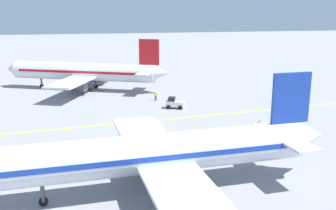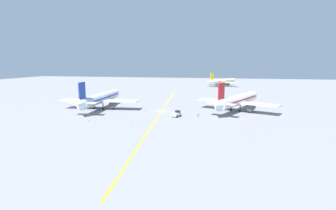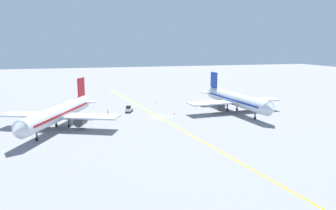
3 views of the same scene
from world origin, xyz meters
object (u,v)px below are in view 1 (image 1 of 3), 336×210
at_px(traffic_cone_near_nose, 259,121).
at_px(traffic_cone_mid_apron, 147,130).
at_px(traffic_cone_by_wingtip, 313,150).
at_px(baggage_tug_white, 174,103).
at_px(traffic_cone_far_edge, 134,91).
at_px(airplane_at_gate, 156,154).
at_px(airplane_adjacent_stand, 85,72).
at_px(ground_crew_worker, 156,96).

bearing_deg(traffic_cone_near_nose, traffic_cone_mid_apron, 93.07).
relative_size(traffic_cone_near_nose, traffic_cone_by_wingtip, 1.00).
height_order(baggage_tug_white, traffic_cone_far_edge, baggage_tug_white).
distance_m(airplane_at_gate, traffic_cone_mid_apron, 18.32).
distance_m(airplane_adjacent_stand, ground_crew_worker, 17.76).
height_order(baggage_tug_white, traffic_cone_by_wingtip, baggage_tug_white).
relative_size(baggage_tug_white, ground_crew_worker, 1.99).
xyz_separation_m(traffic_cone_near_nose, traffic_cone_mid_apron, (-0.91, 16.90, 0.00)).
bearing_deg(airplane_at_gate, ground_crew_worker, -9.91).
bearing_deg(traffic_cone_near_nose, airplane_adjacent_stand, 40.26).
distance_m(airplane_at_gate, traffic_cone_near_nose, 26.84).
relative_size(airplane_adjacent_stand, traffic_cone_mid_apron, 61.30).
xyz_separation_m(airplane_at_gate, traffic_cone_mid_apron, (17.89, -1.96, -3.43)).
bearing_deg(traffic_cone_by_wingtip, airplane_adjacent_stand, 31.67).
bearing_deg(baggage_tug_white, traffic_cone_near_nose, -136.18).
distance_m(baggage_tug_white, traffic_cone_far_edge, 14.92).
xyz_separation_m(baggage_tug_white, traffic_cone_mid_apron, (-11.79, 6.45, -0.63)).
bearing_deg(traffic_cone_mid_apron, airplane_adjacent_stand, 14.93).
relative_size(ground_crew_worker, traffic_cone_by_wingtip, 3.05).
height_order(ground_crew_worker, traffic_cone_far_edge, ground_crew_worker).
height_order(airplane_at_gate, traffic_cone_mid_apron, airplane_at_gate).
height_order(airplane_adjacent_stand, traffic_cone_far_edge, airplane_adjacent_stand).
bearing_deg(airplane_at_gate, traffic_cone_far_edge, -4.30).
bearing_deg(baggage_tug_white, traffic_cone_by_wingtip, -154.03).
distance_m(baggage_tug_white, traffic_cone_by_wingtip, 26.26).
bearing_deg(airplane_at_gate, airplane_adjacent_stand, 7.26).
relative_size(traffic_cone_mid_apron, traffic_cone_far_edge, 1.00).
height_order(traffic_cone_near_nose, traffic_cone_far_edge, same).
bearing_deg(ground_crew_worker, traffic_cone_by_wingtip, -155.52).
bearing_deg(baggage_tug_white, traffic_cone_far_edge, 20.09).
distance_m(airplane_adjacent_stand, traffic_cone_by_wingtip, 49.76).
bearing_deg(airplane_adjacent_stand, airplane_at_gate, -172.74).
height_order(airplane_adjacent_stand, ground_crew_worker, airplane_adjacent_stand).
distance_m(traffic_cone_mid_apron, traffic_cone_far_edge, 25.83).
bearing_deg(airplane_adjacent_stand, traffic_cone_by_wingtip, -148.33).
distance_m(ground_crew_worker, traffic_cone_far_edge, 8.29).
relative_size(baggage_tug_white, traffic_cone_mid_apron, 6.08).
bearing_deg(traffic_cone_mid_apron, traffic_cone_near_nose, -86.93).
xyz_separation_m(airplane_adjacent_stand, traffic_cone_near_nose, (-29.54, -25.01, -3.43)).
relative_size(baggage_tug_white, traffic_cone_by_wingtip, 6.08).
relative_size(traffic_cone_mid_apron, traffic_cone_by_wingtip, 1.00).
bearing_deg(traffic_cone_far_edge, ground_crew_worker, -158.69).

